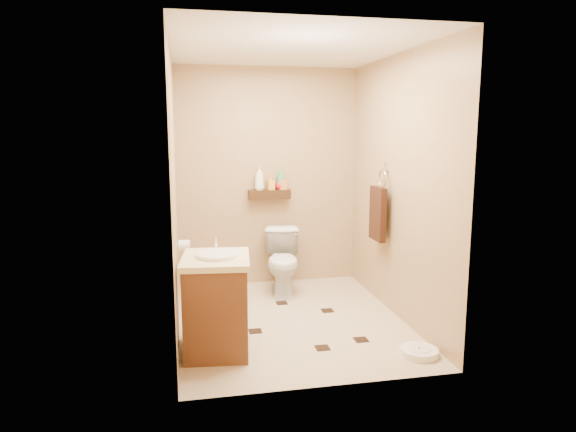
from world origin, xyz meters
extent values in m
plane|color=tan|center=(0.00, 0.00, 0.00)|extent=(2.50, 2.50, 0.00)
cube|color=tan|center=(0.00, 1.25, 1.20)|extent=(2.00, 0.04, 2.40)
cube|color=tan|center=(0.00, -1.25, 1.20)|extent=(2.00, 0.04, 2.40)
cube|color=tan|center=(-1.00, 0.00, 1.20)|extent=(0.04, 2.50, 2.40)
cube|color=tan|center=(1.00, 0.00, 1.20)|extent=(0.04, 2.50, 2.40)
cube|color=silver|center=(0.00, 0.00, 2.40)|extent=(2.00, 2.50, 0.02)
cube|color=#3E2411|center=(0.00, 1.17, 1.02)|extent=(0.46, 0.14, 0.10)
cube|color=black|center=(-0.36, -0.20, 0.00)|extent=(0.11, 0.11, 0.01)
cube|color=black|center=(0.40, 0.17, 0.00)|extent=(0.11, 0.11, 0.01)
cube|color=black|center=(0.12, -0.65, 0.00)|extent=(0.11, 0.11, 0.01)
cube|color=black|center=(-0.48, 0.44, 0.00)|extent=(0.11, 0.11, 0.01)
cube|color=black|center=(0.48, -0.55, 0.00)|extent=(0.11, 0.11, 0.01)
cube|color=black|center=(0.00, 0.48, 0.00)|extent=(0.11, 0.11, 0.01)
imported|color=white|center=(0.09, 0.83, 0.33)|extent=(0.46, 0.70, 0.67)
cube|color=brown|center=(-0.70, -0.51, 0.36)|extent=(0.54, 0.63, 0.71)
cube|color=#F6E8B1|center=(-0.70, -0.51, 0.74)|extent=(0.58, 0.67, 0.05)
cylinder|color=white|center=(-0.68, -0.51, 0.76)|extent=(0.33, 0.33, 0.05)
cylinder|color=silver|center=(-0.68, -0.31, 0.82)|extent=(0.03, 0.03, 0.11)
cylinder|color=white|center=(0.82, -0.92, 0.03)|extent=(0.39, 0.39, 0.05)
cylinder|color=white|center=(0.82, -0.92, 0.06)|extent=(0.17, 0.17, 0.01)
cylinder|color=#18625B|center=(-0.61, 1.07, 0.06)|extent=(0.10, 0.10, 0.11)
cylinder|color=white|center=(-0.61, 1.07, 0.26)|extent=(0.02, 0.02, 0.32)
sphere|color=white|center=(-0.61, 1.07, 0.42)|extent=(0.08, 0.08, 0.08)
cube|color=silver|center=(0.98, 0.25, 1.38)|extent=(0.03, 0.06, 0.08)
torus|color=silver|center=(0.95, 0.25, 1.26)|extent=(0.02, 0.19, 0.19)
cube|color=#381810|center=(0.91, 0.25, 0.92)|extent=(0.06, 0.30, 0.52)
cylinder|color=white|center=(-0.94, 0.65, 0.60)|extent=(0.11, 0.11, 0.11)
cylinder|color=silver|center=(-0.98, 0.65, 0.66)|extent=(0.04, 0.02, 0.02)
imported|color=white|center=(-0.11, 1.17, 1.20)|extent=(0.12, 0.12, 0.27)
imported|color=#FFA635|center=(0.02, 1.17, 1.15)|extent=(0.08, 0.08, 0.16)
imported|color=red|center=(0.11, 1.17, 1.13)|extent=(0.14, 0.14, 0.13)
imported|color=#38A965|center=(0.13, 1.17, 1.19)|extent=(0.11, 0.11, 0.23)
imported|color=#CE8544|center=(0.15, 1.17, 1.16)|extent=(0.10, 0.10, 0.18)
camera|label=1|loc=(-0.92, -4.38, 1.72)|focal=32.00mm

